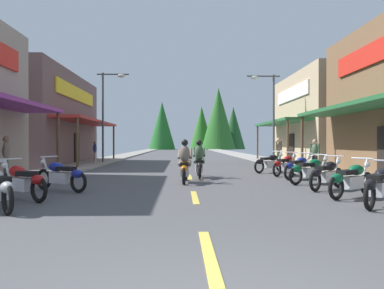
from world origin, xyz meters
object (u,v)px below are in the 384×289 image
at_px(motorcycle_parked_right_5, 285,165).
at_px(rider_cruising_trailing, 199,162).
at_px(motorcycle_parked_left_1, 22,181).
at_px(motorcycle_parked_right_6, 270,163).
at_px(motorcycle_parked_right_3, 310,170).
at_px(pedestrian_by_shop, 95,151).
at_px(motorcycle_parked_right_2, 327,174).
at_px(motorcycle_parked_right_4, 299,167).
at_px(pedestrian_waiting, 315,153).
at_px(motorcycle_parked_right_0, 380,185).
at_px(streetlamp_right, 268,106).
at_px(motorcycle_parked_left_2, 61,175).
at_px(rider_cruising_lead, 185,165).
at_px(streetlamp_left, 108,104).
at_px(pedestrian_strolling, 279,149).
at_px(motorcycle_parked_right_1, 352,179).
at_px(pedestrian_browsing, 6,156).

xyz_separation_m(motorcycle_parked_right_5, rider_cruising_trailing, (-3.82, -0.82, 0.17)).
bearing_deg(motorcycle_parked_left_1, motorcycle_parked_right_6, -96.72).
height_order(motorcycle_parked_right_3, pedestrian_by_shop, pedestrian_by_shop).
distance_m(motorcycle_parked_right_2, motorcycle_parked_right_4, 3.45).
distance_m(motorcycle_parked_right_4, motorcycle_parked_right_5, 1.50).
relative_size(motorcycle_parked_right_3, motorcycle_parked_right_5, 1.19).
height_order(pedestrian_by_shop, pedestrian_waiting, pedestrian_waiting).
relative_size(motorcycle_parked_right_4, motorcycle_parked_left_1, 0.93).
relative_size(motorcycle_parked_right_0, motorcycle_parked_right_3, 0.86).
distance_m(streetlamp_right, motorcycle_parked_left_2, 16.64).
relative_size(motorcycle_parked_right_5, pedestrian_by_shop, 1.02).
xyz_separation_m(motorcycle_parked_right_4, motorcycle_parked_right_5, (-0.12, 1.50, 0.00)).
xyz_separation_m(streetlamp_right, rider_cruising_lead, (-5.57, -11.07, -3.22)).
height_order(motorcycle_parked_right_5, pedestrian_by_shop, pedestrian_by_shop).
relative_size(motorcycle_parked_right_4, motorcycle_parked_left_2, 0.89).
height_order(streetlamp_left, pedestrian_strolling, streetlamp_left).
xyz_separation_m(motorcycle_parked_right_4, pedestrian_waiting, (1.79, 3.26, 0.44)).
bearing_deg(motorcycle_parked_right_5, motorcycle_parked_right_1, -136.43).
bearing_deg(pedestrian_waiting, motorcycle_parked_left_2, -176.96).
height_order(motorcycle_parked_right_0, pedestrian_browsing, pedestrian_browsing).
height_order(motorcycle_parked_left_1, rider_cruising_trailing, rider_cruising_trailing).
xyz_separation_m(motorcycle_parked_right_2, motorcycle_parked_left_1, (-8.46, -1.92, 0.00)).
distance_m(rider_cruising_lead, pedestrian_by_shop, 13.62).
bearing_deg(motorcycle_parked_right_3, motorcycle_parked_right_6, 62.86).
distance_m(streetlamp_right, motorcycle_parked_right_0, 16.71).
height_order(streetlamp_right, motorcycle_parked_right_4, streetlamp_right).
height_order(motorcycle_parked_right_0, motorcycle_parked_right_4, same).
bearing_deg(motorcycle_parked_right_3, motorcycle_parked_right_1, -121.04).
height_order(streetlamp_right, rider_cruising_trailing, streetlamp_right).
xyz_separation_m(motorcycle_parked_right_3, rider_cruising_lead, (-4.40, 0.50, 0.17)).
height_order(motorcycle_parked_right_2, pedestrian_browsing, pedestrian_browsing).
height_order(motorcycle_parked_right_0, rider_cruising_trailing, rider_cruising_trailing).
distance_m(motorcycle_parked_right_5, motorcycle_parked_right_6, 1.79).
height_order(motorcycle_parked_right_2, pedestrian_strolling, pedestrian_strolling).
height_order(motorcycle_parked_left_1, pedestrian_strolling, pedestrian_strolling).
height_order(motorcycle_parked_right_6, motorcycle_parked_left_1, same).
xyz_separation_m(motorcycle_parked_right_5, rider_cruising_lead, (-4.42, -2.79, 0.17)).
bearing_deg(motorcycle_parked_right_4, pedestrian_waiting, 18.92).
relative_size(motorcycle_parked_right_0, pedestrian_by_shop, 1.04).
bearing_deg(pedestrian_waiting, streetlamp_right, 65.25).
height_order(streetlamp_right, motorcycle_parked_right_6, streetlamp_right).
xyz_separation_m(streetlamp_left, pedestrian_browsing, (-1.33, -12.17, -3.07)).
height_order(streetlamp_right, pedestrian_by_shop, streetlamp_right).
bearing_deg(pedestrian_browsing, pedestrian_waiting, -177.96).
xyz_separation_m(motorcycle_parked_left_1, rider_cruising_lead, (4.12, 4.08, 0.17)).
bearing_deg(motorcycle_parked_right_3, pedestrian_waiting, 38.95).
xyz_separation_m(motorcycle_parked_right_4, pedestrian_by_shop, (-10.52, 10.95, 0.41)).
xyz_separation_m(rider_cruising_trailing, pedestrian_waiting, (5.73, 2.58, 0.27)).
bearing_deg(motorcycle_parked_left_1, motorcycle_parked_right_3, -120.15).
distance_m(pedestrian_by_shop, pedestrian_waiting, 14.52).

